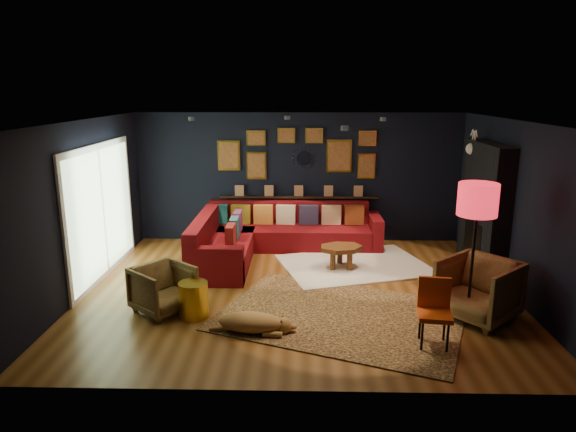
{
  "coord_description": "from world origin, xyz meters",
  "views": [
    {
      "loc": [
        0.04,
        -7.48,
        3.05
      ],
      "look_at": [
        -0.16,
        0.3,
        1.12
      ],
      "focal_mm": 32.0,
      "sensor_mm": 36.0,
      "label": 1
    }
  ],
  "objects_px": {
    "gold_stool": "(194,300)",
    "dog": "(251,319)",
    "pouf": "(226,252)",
    "armchair_right": "(479,287)",
    "orange_chair": "(434,307)",
    "coffee_table": "(341,250)",
    "armchair_left": "(163,287)",
    "sectional": "(266,237)",
    "floor_lamp": "(477,205)"
  },
  "relations": [
    {
      "from": "armchair_left",
      "to": "armchair_right",
      "type": "distance_m",
      "value": 4.32
    },
    {
      "from": "pouf",
      "to": "armchair_right",
      "type": "height_order",
      "value": "armchair_right"
    },
    {
      "from": "coffee_table",
      "to": "floor_lamp",
      "type": "height_order",
      "value": "floor_lamp"
    },
    {
      "from": "pouf",
      "to": "floor_lamp",
      "type": "xyz_separation_m",
      "value": [
        3.63,
        -2.26,
        1.4
      ]
    },
    {
      "from": "armchair_right",
      "to": "orange_chair",
      "type": "bearing_deg",
      "value": -88.03
    },
    {
      "from": "pouf",
      "to": "orange_chair",
      "type": "height_order",
      "value": "orange_chair"
    },
    {
      "from": "orange_chair",
      "to": "dog",
      "type": "xyz_separation_m",
      "value": [
        -2.26,
        0.23,
        -0.29
      ]
    },
    {
      "from": "sectional",
      "to": "gold_stool",
      "type": "xyz_separation_m",
      "value": [
        -0.8,
        -2.81,
        -0.07
      ]
    },
    {
      "from": "sectional",
      "to": "floor_lamp",
      "type": "height_order",
      "value": "floor_lamp"
    },
    {
      "from": "coffee_table",
      "to": "pouf",
      "type": "distance_m",
      "value": 2.07
    },
    {
      "from": "gold_stool",
      "to": "floor_lamp",
      "type": "height_order",
      "value": "floor_lamp"
    },
    {
      "from": "dog",
      "to": "orange_chair",
      "type": "bearing_deg",
      "value": -0.72
    },
    {
      "from": "sectional",
      "to": "armchair_right",
      "type": "distance_m",
      "value": 4.12
    },
    {
      "from": "pouf",
      "to": "dog",
      "type": "distance_m",
      "value": 2.85
    },
    {
      "from": "coffee_table",
      "to": "armchair_left",
      "type": "relative_size",
      "value": 1.18
    },
    {
      "from": "floor_lamp",
      "to": "armchair_right",
      "type": "bearing_deg",
      "value": 5.46
    },
    {
      "from": "pouf",
      "to": "orange_chair",
      "type": "bearing_deg",
      "value": -45.22
    },
    {
      "from": "sectional",
      "to": "orange_chair",
      "type": "bearing_deg",
      "value": -56.83
    },
    {
      "from": "sectional",
      "to": "gold_stool",
      "type": "relative_size",
      "value": 6.83
    },
    {
      "from": "coffee_table",
      "to": "pouf",
      "type": "xyz_separation_m",
      "value": [
        -2.04,
        0.32,
        -0.15
      ]
    },
    {
      "from": "coffee_table",
      "to": "floor_lamp",
      "type": "relative_size",
      "value": 0.46
    },
    {
      "from": "armchair_left",
      "to": "floor_lamp",
      "type": "distance_m",
      "value": 4.38
    },
    {
      "from": "gold_stool",
      "to": "floor_lamp",
      "type": "bearing_deg",
      "value": 0.76
    },
    {
      "from": "pouf",
      "to": "orange_chair",
      "type": "distance_m",
      "value": 4.23
    },
    {
      "from": "coffee_table",
      "to": "orange_chair",
      "type": "distance_m",
      "value": 2.84
    },
    {
      "from": "sectional",
      "to": "orange_chair",
      "type": "distance_m",
      "value": 4.18
    },
    {
      "from": "armchair_left",
      "to": "armchair_right",
      "type": "xyz_separation_m",
      "value": [
        4.32,
        -0.11,
        0.09
      ]
    },
    {
      "from": "coffee_table",
      "to": "armchair_right",
      "type": "relative_size",
      "value": 0.95
    },
    {
      "from": "armchair_left",
      "to": "gold_stool",
      "type": "height_order",
      "value": "armchair_left"
    },
    {
      "from": "armchair_left",
      "to": "gold_stool",
      "type": "xyz_separation_m",
      "value": [
        0.46,
        -0.17,
        -0.12
      ]
    },
    {
      "from": "dog",
      "to": "coffee_table",
      "type": "bearing_deg",
      "value": 66.56
    },
    {
      "from": "pouf",
      "to": "gold_stool",
      "type": "distance_m",
      "value": 2.31
    },
    {
      "from": "sectional",
      "to": "gold_stool",
      "type": "distance_m",
      "value": 2.92
    },
    {
      "from": "dog",
      "to": "floor_lamp",
      "type": "bearing_deg",
      "value": 14.91
    },
    {
      "from": "pouf",
      "to": "armchair_left",
      "type": "distance_m",
      "value": 2.22
    },
    {
      "from": "coffee_table",
      "to": "armchair_left",
      "type": "distance_m",
      "value": 3.18
    },
    {
      "from": "armchair_right",
      "to": "dog",
      "type": "relative_size",
      "value": 0.81
    },
    {
      "from": "pouf",
      "to": "gold_stool",
      "type": "height_order",
      "value": "gold_stool"
    },
    {
      "from": "dog",
      "to": "armchair_left",
      "type": "bearing_deg",
      "value": 158.97
    },
    {
      "from": "coffee_table",
      "to": "orange_chair",
      "type": "height_order",
      "value": "orange_chair"
    },
    {
      "from": "gold_stool",
      "to": "dog",
      "type": "bearing_deg",
      "value": -28.97
    },
    {
      "from": "sectional",
      "to": "dog",
      "type": "distance_m",
      "value": 3.27
    },
    {
      "from": "pouf",
      "to": "armchair_left",
      "type": "xyz_separation_m",
      "value": [
        -0.57,
        -2.13,
        0.18
      ]
    },
    {
      "from": "pouf",
      "to": "dog",
      "type": "xyz_separation_m",
      "value": [
        0.71,
        -2.76,
        0.0
      ]
    },
    {
      "from": "sectional",
      "to": "coffee_table",
      "type": "height_order",
      "value": "sectional"
    },
    {
      "from": "gold_stool",
      "to": "dog",
      "type": "height_order",
      "value": "gold_stool"
    },
    {
      "from": "armchair_left",
      "to": "floor_lamp",
      "type": "height_order",
      "value": "floor_lamp"
    },
    {
      "from": "armchair_right",
      "to": "dog",
      "type": "xyz_separation_m",
      "value": [
        -3.04,
        -0.52,
        -0.26
      ]
    },
    {
      "from": "pouf",
      "to": "dog",
      "type": "relative_size",
      "value": 0.43
    },
    {
      "from": "sectional",
      "to": "armchair_right",
      "type": "bearing_deg",
      "value": -41.88
    }
  ]
}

